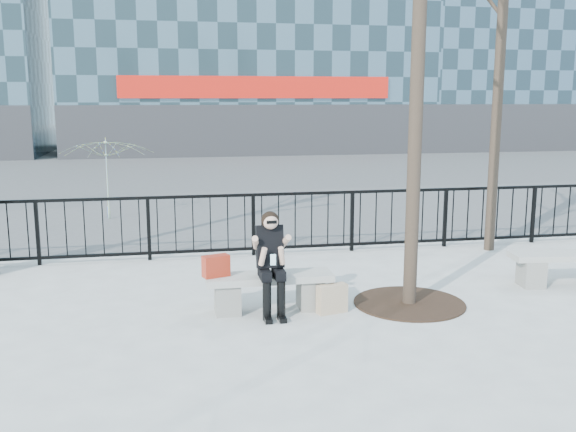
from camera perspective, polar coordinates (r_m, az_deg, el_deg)
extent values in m
plane|color=#9B9A96|center=(8.52, -1.65, -8.36)|extent=(120.00, 120.00, 0.00)
cube|color=#474747|center=(23.16, -7.60, 3.62)|extent=(60.00, 23.00, 0.01)
cube|color=black|center=(11.16, -4.14, 1.86)|extent=(14.00, 0.05, 0.05)
cube|color=black|center=(11.34, -4.08, -2.94)|extent=(14.00, 0.05, 0.05)
cube|color=#2D2D30|center=(30.26, -2.71, 7.58)|extent=(18.00, 0.08, 2.40)
cube|color=red|center=(30.16, -2.72, 11.37)|extent=(12.60, 0.12, 1.00)
cylinder|color=black|center=(8.53, 11.61, 17.00)|extent=(0.18, 0.18, 7.50)
cylinder|color=black|center=(12.06, 18.35, 13.55)|extent=(0.18, 0.18, 7.00)
cylinder|color=black|center=(8.91, 10.72, -7.61)|extent=(1.50, 1.50, 0.02)
cube|color=slate|center=(8.39, -5.40, -7.27)|extent=(0.32, 0.38, 0.40)
cube|color=slate|center=(8.56, 2.01, -6.87)|extent=(0.32, 0.38, 0.40)
cube|color=gray|center=(8.38, -1.67, -5.49)|extent=(1.65, 0.46, 0.09)
cube|color=slate|center=(10.15, 20.81, -4.78)|extent=(0.32, 0.37, 0.39)
cube|color=gray|center=(10.39, 23.45, -3.25)|extent=(1.63, 0.45, 0.09)
cube|color=#A62714|center=(8.28, -6.42, -4.44)|extent=(0.37, 0.26, 0.28)
cube|color=beige|center=(8.38, 3.93, -7.35)|extent=(0.42, 0.25, 0.38)
imported|color=#E8F035|center=(15.09, -15.70, 3.21)|extent=(2.72, 2.74, 1.87)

